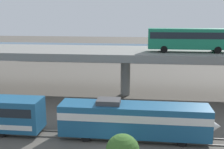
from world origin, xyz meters
TOP-DOWN VIEW (x-y plane):
  - rail_strip_near at (0.00, 3.26)m, footprint 110.00×0.12m
  - rail_strip_far at (0.00, 4.74)m, footprint 110.00×0.12m
  - train_locomotive at (2.72, 4.00)m, footprint 16.30×3.04m
  - highway_overpass at (0.00, 20.00)m, footprint 96.00×11.23m
  - transit_bus_on_overpass at (9.40, 18.50)m, footprint 12.00×2.68m
  - pier_parking_lot at (0.00, 55.00)m, footprint 60.64×10.27m
  - parked_car_0 at (-8.39, 57.54)m, footprint 4.22×1.99m
  - parked_car_1 at (5.10, 54.91)m, footprint 4.30×1.98m
  - parked_car_2 at (-23.25, 52.50)m, footprint 4.40×1.97m
  - parked_car_3 at (-14.53, 57.42)m, footprint 4.19×1.98m
  - harbor_water at (0.00, 78.00)m, footprint 140.00×36.00m

SIDE VIEW (x-z plane):
  - harbor_water at x=0.00m, z-range 0.00..0.01m
  - rail_strip_near at x=0.00m, z-range 0.00..0.12m
  - rail_strip_far at x=0.00m, z-range 0.00..0.12m
  - pier_parking_lot at x=0.00m, z-range 0.00..1.38m
  - parked_car_3 at x=-14.53m, z-range 1.41..2.91m
  - parked_car_0 at x=-8.39m, z-range 1.41..2.91m
  - parked_car_1 at x=5.10m, z-range 1.41..2.91m
  - parked_car_2 at x=-23.25m, z-range 1.41..2.91m
  - train_locomotive at x=2.72m, z-range 0.10..4.28m
  - highway_overpass at x=0.00m, z-range 2.93..10.14m
  - transit_bus_on_overpass at x=9.40m, z-range 7.57..10.97m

